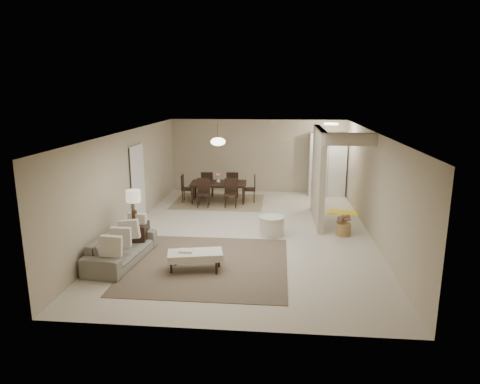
# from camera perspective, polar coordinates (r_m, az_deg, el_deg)

# --- Properties ---
(floor) EXTENTS (9.00, 9.00, 0.00)m
(floor) POSITION_cam_1_polar(r_m,az_deg,el_deg) (10.74, 1.02, -5.40)
(floor) COLOR beige
(floor) RESTS_ON ground
(ceiling) EXTENTS (9.00, 9.00, 0.00)m
(ceiling) POSITION_cam_1_polar(r_m,az_deg,el_deg) (10.21, 1.08, 8.01)
(ceiling) COLOR white
(ceiling) RESTS_ON back_wall
(back_wall) EXTENTS (6.00, 0.00, 6.00)m
(back_wall) POSITION_cam_1_polar(r_m,az_deg,el_deg) (14.82, 2.35, 4.81)
(back_wall) COLOR #B8A88B
(back_wall) RESTS_ON floor
(left_wall) EXTENTS (0.00, 9.00, 9.00)m
(left_wall) POSITION_cam_1_polar(r_m,az_deg,el_deg) (11.03, -14.69, 1.40)
(left_wall) COLOR #B8A88B
(left_wall) RESTS_ON floor
(right_wall) EXTENTS (0.00, 9.00, 9.00)m
(right_wall) POSITION_cam_1_polar(r_m,az_deg,el_deg) (10.62, 17.41, 0.77)
(right_wall) COLOR #B8A88B
(right_wall) RESTS_ON floor
(partition) EXTENTS (0.15, 2.50, 2.50)m
(partition) POSITION_cam_1_polar(r_m,az_deg,el_deg) (11.65, 10.38, 2.24)
(partition) COLOR #B8A88B
(partition) RESTS_ON floor
(doorway) EXTENTS (0.04, 0.90, 2.04)m
(doorway) POSITION_cam_1_polar(r_m,az_deg,el_deg) (11.62, -13.49, 0.91)
(doorway) COLOR black
(doorway) RESTS_ON floor
(pantry_cabinet) EXTENTS (1.20, 0.55, 2.10)m
(pantry_cabinet) POSITION_cam_1_polar(r_m,az_deg,el_deg) (14.58, 11.55, 3.61)
(pantry_cabinet) COLOR white
(pantry_cabinet) RESTS_ON floor
(flush_light) EXTENTS (0.44, 0.44, 0.05)m
(flush_light) POSITION_cam_1_polar(r_m,az_deg,el_deg) (13.47, 12.04, 8.85)
(flush_light) COLOR white
(flush_light) RESTS_ON ceiling
(living_rug) EXTENTS (3.20, 3.20, 0.01)m
(living_rug) POSITION_cam_1_polar(r_m,az_deg,el_deg) (8.86, -4.28, -9.58)
(living_rug) COLOR brown
(living_rug) RESTS_ON floor
(sofa) EXTENTS (2.05, 0.97, 0.58)m
(sofa) POSITION_cam_1_polar(r_m,az_deg,el_deg) (9.21, -15.51, -7.23)
(sofa) COLOR slate
(sofa) RESTS_ON floor
(ottoman_bench) EXTENTS (1.14, 0.70, 0.38)m
(ottoman_bench) POSITION_cam_1_polar(r_m,az_deg,el_deg) (8.51, -5.99, -8.44)
(ottoman_bench) COLOR #EEE3CF
(ottoman_bench) RESTS_ON living_rug
(side_table) EXTENTS (0.57, 0.57, 0.59)m
(side_table) POSITION_cam_1_polar(r_m,az_deg,el_deg) (9.84, -13.74, -5.75)
(side_table) COLOR black
(side_table) RESTS_ON floor
(table_lamp) EXTENTS (0.32, 0.32, 0.76)m
(table_lamp) POSITION_cam_1_polar(r_m,az_deg,el_deg) (9.60, -14.02, -0.92)
(table_lamp) COLOR #48311F
(table_lamp) RESTS_ON side_table
(round_pouf) EXTENTS (0.62, 0.62, 0.48)m
(round_pouf) POSITION_cam_1_polar(r_m,az_deg,el_deg) (10.46, 4.23, -4.57)
(round_pouf) COLOR #EEE3CF
(round_pouf) RESTS_ON floor
(wicker_basket) EXTENTS (0.46, 0.46, 0.30)m
(wicker_basket) POSITION_cam_1_polar(r_m,az_deg,el_deg) (10.78, 13.63, -4.86)
(wicker_basket) COLOR olive
(wicker_basket) RESTS_ON floor
(dining_rug) EXTENTS (2.80, 2.10, 0.01)m
(dining_rug) POSITION_cam_1_polar(r_m,az_deg,el_deg) (13.63, -2.86, -1.29)
(dining_rug) COLOR #897655
(dining_rug) RESTS_ON floor
(dining_table) EXTENTS (1.82, 1.09, 0.62)m
(dining_table) POSITION_cam_1_polar(r_m,az_deg,el_deg) (13.56, -2.87, -0.05)
(dining_table) COLOR black
(dining_table) RESTS_ON dining_rug
(dining_chairs) EXTENTS (2.35, 1.75, 0.87)m
(dining_chairs) POSITION_cam_1_polar(r_m,az_deg,el_deg) (13.53, -2.88, 0.46)
(dining_chairs) COLOR black
(dining_chairs) RESTS_ON dining_rug
(vase) EXTENTS (0.15, 0.15, 0.13)m
(vase) POSITION_cam_1_polar(r_m,az_deg,el_deg) (13.48, -2.89, 1.50)
(vase) COLOR white
(vase) RESTS_ON dining_table
(yellow_mat) EXTENTS (0.99, 0.74, 0.01)m
(yellow_mat) POSITION_cam_1_polar(r_m,az_deg,el_deg) (12.76, 13.77, -2.70)
(yellow_mat) COLOR yellow
(yellow_mat) RESTS_ON floor
(pendant_light) EXTENTS (0.46, 0.46, 0.71)m
(pendant_light) POSITION_cam_1_polar(r_m,az_deg,el_deg) (13.28, -2.95, 6.72)
(pendant_light) COLOR #48311F
(pendant_light) RESTS_ON ceiling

